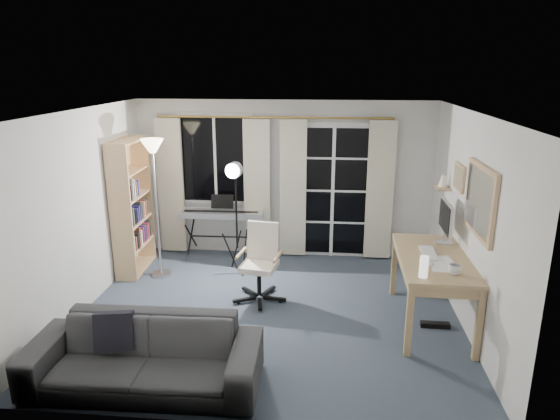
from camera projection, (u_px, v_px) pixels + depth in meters
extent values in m
cube|color=#384552|center=(269.00, 312.00, 6.08)|extent=(4.50, 4.00, 0.02)
cube|color=white|center=(216.00, 159.00, 7.64)|extent=(1.20, 0.06, 1.40)
cube|color=black|center=(215.00, 159.00, 7.62)|extent=(1.10, 0.02, 1.30)
cube|color=white|center=(215.00, 160.00, 7.61)|extent=(0.04, 0.03, 1.30)
cube|color=white|center=(333.00, 192.00, 7.61)|extent=(1.32, 0.06, 2.11)
cube|color=black|center=(313.00, 192.00, 7.61)|extent=(0.55, 0.02, 1.95)
cube|color=black|center=(352.00, 193.00, 7.56)|extent=(0.55, 0.02, 1.95)
cube|color=white|center=(333.00, 193.00, 7.57)|extent=(0.05, 0.04, 2.05)
cube|color=white|center=(332.00, 222.00, 7.71)|extent=(1.15, 0.03, 0.03)
cube|color=white|center=(333.00, 191.00, 7.57)|extent=(1.15, 0.03, 0.03)
cube|color=white|center=(334.00, 158.00, 7.43)|extent=(1.15, 0.03, 0.03)
cylinder|color=gold|center=(273.00, 117.00, 7.30)|extent=(3.50, 0.03, 0.03)
cube|color=#C2B49E|center=(171.00, 186.00, 7.73)|extent=(0.40, 0.07, 2.10)
cube|color=#C2B49E|center=(257.00, 188.00, 7.61)|extent=(0.40, 0.07, 2.10)
cube|color=#C2B49E|center=(293.00, 189.00, 7.56)|extent=(0.40, 0.07, 2.10)
cube|color=#C2B49E|center=(380.00, 191.00, 7.44)|extent=(0.40, 0.07, 2.10)
cube|color=tan|center=(121.00, 215.00, 6.66)|extent=(0.31, 0.04, 1.91)
cube|color=tan|center=(142.00, 199.00, 7.48)|extent=(0.31, 0.04, 1.91)
cube|color=tan|center=(122.00, 206.00, 7.08)|extent=(0.06, 0.86, 1.91)
cube|color=tan|center=(137.00, 267.00, 7.33)|extent=(0.33, 0.87, 0.02)
cube|color=tan|center=(135.00, 245.00, 7.23)|extent=(0.33, 0.87, 0.02)
cube|color=tan|center=(133.00, 221.00, 7.13)|extent=(0.33, 0.87, 0.02)
cube|color=tan|center=(131.00, 196.00, 7.03)|extent=(0.33, 0.87, 0.02)
cube|color=tan|center=(129.00, 171.00, 6.93)|extent=(0.33, 0.87, 0.02)
cube|color=tan|center=(126.00, 141.00, 6.81)|extent=(0.33, 0.87, 0.02)
cube|color=silver|center=(127.00, 244.00, 6.85)|extent=(0.22, 0.06, 0.25)
cube|color=brown|center=(129.00, 244.00, 6.95)|extent=(0.22, 0.05, 0.19)
cube|color=#343434|center=(131.00, 241.00, 7.02)|extent=(0.22, 0.04, 0.22)
cube|color=brown|center=(133.00, 237.00, 7.08)|extent=(0.22, 0.04, 0.29)
cube|color=silver|center=(135.00, 237.00, 7.16)|extent=(0.22, 0.06, 0.22)
cube|color=#A12E4A|center=(137.00, 235.00, 7.24)|extent=(0.22, 0.04, 0.23)
cube|color=navy|center=(139.00, 233.00, 7.31)|extent=(0.22, 0.05, 0.23)
cube|color=brown|center=(141.00, 232.00, 7.40)|extent=(0.22, 0.04, 0.22)
cube|color=#A12E4A|center=(142.00, 230.00, 7.46)|extent=(0.22, 0.06, 0.23)
cube|color=#343434|center=(144.00, 228.00, 7.54)|extent=(0.22, 0.03, 0.25)
cube|color=navy|center=(125.00, 218.00, 6.75)|extent=(0.22, 0.04, 0.26)
cube|color=#343434|center=(126.00, 217.00, 6.82)|extent=(0.22, 0.06, 0.26)
cube|color=#343434|center=(129.00, 216.00, 6.91)|extent=(0.22, 0.04, 0.22)
cube|color=navy|center=(131.00, 215.00, 6.98)|extent=(0.22, 0.04, 0.21)
cube|color=navy|center=(132.00, 213.00, 7.05)|extent=(0.22, 0.04, 0.22)
cube|color=#343434|center=(134.00, 211.00, 7.11)|extent=(0.22, 0.04, 0.26)
cube|color=#343434|center=(136.00, 211.00, 7.18)|extent=(0.22, 0.05, 0.21)
cube|color=#DC8052|center=(138.00, 209.00, 7.26)|extent=(0.22, 0.05, 0.22)
cube|color=brown|center=(140.00, 207.00, 7.33)|extent=(0.22, 0.03, 0.23)
cube|color=#343434|center=(141.00, 206.00, 7.40)|extent=(0.22, 0.03, 0.22)
cube|color=#A12E4A|center=(122.00, 192.00, 6.65)|extent=(0.22, 0.04, 0.27)
cube|color=#343434|center=(124.00, 193.00, 6.72)|extent=(0.22, 0.03, 0.21)
cube|color=silver|center=(126.00, 189.00, 6.78)|extent=(0.22, 0.04, 0.29)
cube|color=silver|center=(128.00, 189.00, 6.85)|extent=(0.22, 0.04, 0.26)
cube|color=brown|center=(130.00, 189.00, 6.92)|extent=(0.22, 0.04, 0.21)
cube|color=navy|center=(131.00, 188.00, 6.99)|extent=(0.22, 0.05, 0.22)
cylinder|color=#B2B2B7|center=(161.00, 274.00, 7.13)|extent=(0.38, 0.38, 0.03)
cylinder|color=#B2B2B7|center=(157.00, 213.00, 6.88)|extent=(0.04, 0.04, 1.80)
cone|color=#FFE5B2|center=(152.00, 146.00, 6.62)|extent=(0.41, 0.41, 0.19)
cylinder|color=black|center=(191.00, 236.00, 7.72)|extent=(0.04, 0.61, 0.56)
cylinder|color=black|center=(191.00, 236.00, 7.72)|extent=(0.04, 0.61, 0.56)
cylinder|color=black|center=(254.00, 237.00, 7.65)|extent=(0.04, 0.61, 0.56)
cylinder|color=black|center=(254.00, 237.00, 7.65)|extent=(0.04, 0.61, 0.56)
cylinder|color=black|center=(222.00, 237.00, 7.69)|extent=(0.98, 0.04, 0.02)
cube|color=silver|center=(221.00, 214.00, 7.58)|extent=(1.28, 0.35, 0.09)
cube|color=white|center=(220.00, 213.00, 7.50)|extent=(1.18, 0.16, 0.01)
cube|color=black|center=(221.00, 212.00, 7.54)|extent=(1.13, 0.10, 0.01)
cube|color=black|center=(222.00, 201.00, 7.63)|extent=(0.34, 0.08, 0.21)
cylinder|color=black|center=(245.00, 254.00, 7.12)|extent=(0.06, 0.26, 0.66)
cylinder|color=black|center=(236.00, 250.00, 7.25)|extent=(0.20, 0.18, 0.67)
cylinder|color=black|center=(231.00, 255.00, 7.07)|extent=(0.24, 0.11, 0.67)
cylinder|color=black|center=(236.00, 209.00, 6.96)|extent=(0.03, 0.03, 1.15)
cylinder|color=silver|center=(234.00, 170.00, 6.76)|extent=(0.24, 0.16, 0.22)
cylinder|color=white|center=(232.00, 171.00, 6.69)|extent=(0.19, 0.05, 0.19)
cube|color=black|center=(275.00, 299.00, 6.31)|extent=(0.30, 0.09, 0.04)
cylinder|color=black|center=(280.00, 301.00, 6.30)|extent=(0.05, 0.05, 0.05)
cube|color=black|center=(268.00, 291.00, 6.53)|extent=(0.17, 0.29, 0.04)
cylinder|color=black|center=(271.00, 290.00, 6.59)|extent=(0.05, 0.05, 0.05)
cube|color=black|center=(250.00, 292.00, 6.51)|extent=(0.24, 0.24, 0.04)
cylinder|color=black|center=(247.00, 291.00, 6.57)|extent=(0.05, 0.05, 0.05)
cube|color=black|center=(244.00, 300.00, 6.29)|extent=(0.28, 0.18, 0.04)
cylinder|color=black|center=(239.00, 302.00, 6.27)|extent=(0.05, 0.05, 0.05)
cube|color=black|center=(260.00, 304.00, 6.17)|extent=(0.09, 0.30, 0.04)
cylinder|color=black|center=(260.00, 308.00, 6.10)|extent=(0.05, 0.05, 0.05)
cylinder|color=black|center=(259.00, 281.00, 6.30)|extent=(0.06, 0.06, 0.37)
cube|color=white|center=(259.00, 266.00, 6.24)|extent=(0.49, 0.49, 0.07)
cube|color=white|center=(263.00, 240.00, 6.36)|extent=(0.42, 0.18, 0.49)
cube|color=black|center=(264.00, 238.00, 6.38)|extent=(0.40, 0.15, 0.45)
cylinder|color=tan|center=(241.00, 253.00, 6.28)|extent=(0.10, 0.37, 0.04)
cylinder|color=tan|center=(278.00, 256.00, 6.16)|extent=(0.10, 0.37, 0.04)
cube|color=#AB8158|center=(434.00, 258.00, 5.59)|extent=(0.80, 1.55, 0.04)
cube|color=#AB8158|center=(434.00, 265.00, 5.61)|extent=(0.75, 1.51, 0.11)
cube|color=#AB8158|center=(409.00, 321.00, 5.05)|extent=(0.07, 0.07, 0.78)
cube|color=#AB8158|center=(479.00, 325.00, 4.98)|extent=(0.07, 0.07, 0.78)
cube|color=#AB8158|center=(394.00, 266.00, 6.44)|extent=(0.07, 0.07, 0.78)
cube|color=#AB8158|center=(449.00, 268.00, 6.36)|extent=(0.07, 0.07, 0.78)
cube|color=silver|center=(444.00, 243.00, 6.00)|extent=(0.20, 0.14, 0.02)
cube|color=silver|center=(445.00, 231.00, 5.96)|extent=(0.04, 0.03, 0.24)
cube|color=silver|center=(446.00, 217.00, 5.91)|extent=(0.05, 0.59, 0.37)
cube|color=black|center=(444.00, 217.00, 5.91)|extent=(0.02, 0.55, 0.33)
cube|color=white|center=(429.00, 253.00, 5.65)|extent=(0.16, 0.46, 0.02)
cube|color=white|center=(429.00, 264.00, 5.34)|extent=(0.07, 0.11, 0.02)
cube|color=white|center=(442.00, 261.00, 5.43)|extent=(0.28, 0.36, 0.01)
cube|color=white|center=(443.00, 269.00, 5.23)|extent=(0.25, 0.19, 0.00)
cube|color=black|center=(424.00, 267.00, 5.13)|extent=(0.06, 0.05, 0.13)
cylinder|color=white|center=(424.00, 267.00, 5.01)|extent=(0.09, 0.09, 0.22)
cube|color=black|center=(435.00, 325.00, 5.71)|extent=(0.33, 0.09, 0.05)
imported|color=silver|center=(455.00, 268.00, 5.08)|extent=(0.14, 0.11, 0.14)
cube|color=tan|center=(480.00, 201.00, 5.10)|extent=(0.04, 0.94, 0.74)
cube|color=white|center=(478.00, 201.00, 5.11)|extent=(0.01, 0.84, 0.64)
cube|color=tan|center=(459.00, 177.00, 5.95)|extent=(0.03, 0.42, 0.32)
cube|color=#489072|center=(458.00, 177.00, 5.95)|extent=(0.00, 0.36, 0.26)
cube|color=tan|center=(442.00, 188.00, 6.50)|extent=(0.16, 0.30, 0.02)
cone|color=white|center=(443.00, 181.00, 6.48)|extent=(0.12, 0.12, 0.15)
imported|color=#2F2F31|center=(143.00, 345.00, 4.57)|extent=(2.14, 0.66, 0.83)
cube|color=black|center=(114.00, 331.00, 4.67)|extent=(0.39, 0.26, 0.38)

